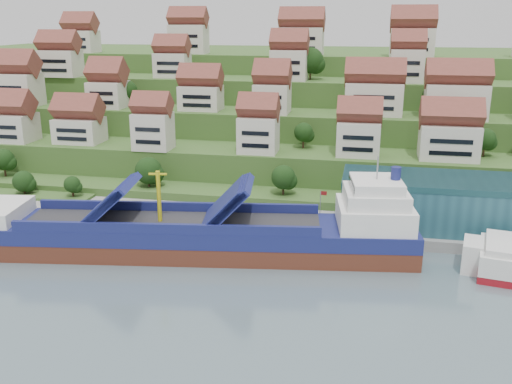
# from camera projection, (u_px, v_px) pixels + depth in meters

# --- Properties ---
(ground) EXTENTS (300.00, 300.00, 0.00)m
(ground) POSITION_uv_depth(u_px,v_px,m) (218.00, 253.00, 107.00)
(ground) COLOR slate
(ground) RESTS_ON ground
(quay) EXTENTS (180.00, 14.00, 2.20)m
(quay) POSITION_uv_depth(u_px,v_px,m) (331.00, 227.00, 116.99)
(quay) COLOR gray
(quay) RESTS_ON ground
(hillside) EXTENTS (260.00, 128.00, 31.00)m
(hillside) POSITION_uv_depth(u_px,v_px,m) (293.00, 111.00, 200.98)
(hillside) COLOR #2D4C1E
(hillside) RESTS_ON ground
(hillside_village) EXTENTS (156.34, 62.76, 29.13)m
(hillside_village) POSITION_uv_depth(u_px,v_px,m) (254.00, 85.00, 157.71)
(hillside_village) COLOR beige
(hillside_village) RESTS_ON ground
(hillside_trees) EXTENTS (141.57, 62.03, 31.20)m
(hillside_trees) POSITION_uv_depth(u_px,v_px,m) (225.00, 122.00, 145.95)
(hillside_trees) COLOR #193812
(hillside_trees) RESTS_ON ground
(warehouse) EXTENTS (60.00, 15.00, 10.00)m
(warehouse) POSITION_uv_depth(u_px,v_px,m) (498.00, 205.00, 111.08)
(warehouse) COLOR #22515E
(warehouse) RESTS_ON quay
(flagpole) EXTENTS (1.28, 0.16, 8.00)m
(flagpole) POSITION_uv_depth(u_px,v_px,m) (321.00, 207.00, 110.96)
(flagpole) COLOR gray
(flagpole) RESTS_ON quay
(cargo_ship) EXTENTS (85.96, 24.89, 18.93)m
(cargo_ship) POSITION_uv_depth(u_px,v_px,m) (197.00, 235.00, 105.84)
(cargo_ship) COLOR #55281A
(cargo_ship) RESTS_ON ground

